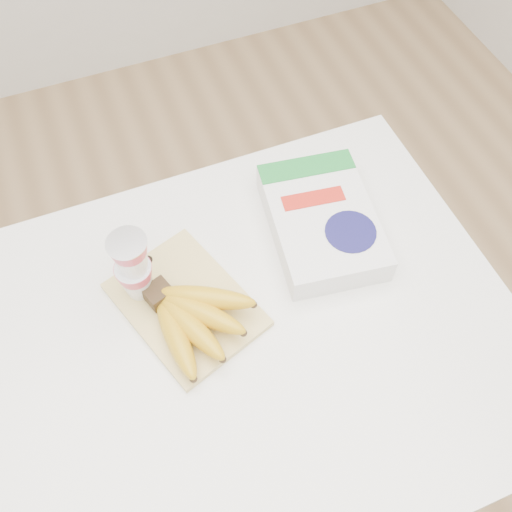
% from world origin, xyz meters
% --- Properties ---
extents(room, '(4.00, 4.00, 4.00)m').
position_xyz_m(room, '(0.00, 0.00, 1.35)').
color(room, tan).
rests_on(room, ground).
extents(table, '(1.25, 0.83, 0.93)m').
position_xyz_m(table, '(0.00, 0.00, 0.47)').
color(table, white).
rests_on(table, ground).
extents(cutting_board, '(0.28, 0.33, 0.01)m').
position_xyz_m(cutting_board, '(0.03, 0.10, 0.94)').
color(cutting_board, '#DFCA7A').
rests_on(cutting_board, table).
extents(bananas, '(0.20, 0.22, 0.07)m').
position_xyz_m(bananas, '(0.03, 0.05, 0.98)').
color(bananas, '#382816').
rests_on(bananas, cutting_board).
extents(yogurt_stack, '(0.07, 0.07, 0.17)m').
position_xyz_m(yogurt_stack, '(-0.04, 0.15, 1.04)').
color(yogurt_stack, white).
rests_on(yogurt_stack, cutting_board).
extents(cereal_box, '(0.24, 0.32, 0.07)m').
position_xyz_m(cereal_box, '(0.34, 0.16, 0.97)').
color(cereal_box, white).
rests_on(cereal_box, table).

